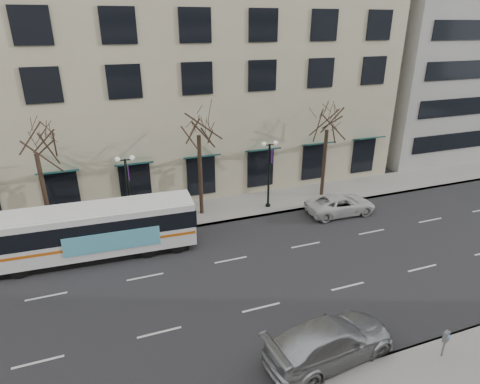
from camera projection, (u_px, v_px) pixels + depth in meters
name	position (u px, v px, depth m)	size (l,w,h in m)	color
ground	(245.00, 282.00, 21.70)	(160.00, 160.00, 0.00)	black
sidewalk_far	(264.00, 203.00, 31.05)	(80.00, 4.00, 0.15)	gray
building_hotel	(137.00, 35.00, 34.58)	(40.00, 20.00, 24.00)	tan
tree_far_left	(33.00, 138.00, 23.53)	(3.60, 3.60, 8.34)	black
tree_far_mid	(198.00, 121.00, 26.63)	(3.60, 3.60, 8.55)	black
tree_far_right	(328.00, 117.00, 30.01)	(3.60, 3.60, 8.06)	black
lamp_post_left	(128.00, 189.00, 26.06)	(1.22, 0.45, 5.21)	black
lamp_post_right	(269.00, 171.00, 29.25)	(1.22, 0.45, 5.21)	black
city_bus	(96.00, 230.00, 23.51)	(11.76, 3.06, 3.16)	white
silver_car	(330.00, 341.00, 16.49)	(2.35, 5.78, 1.68)	#A7AAAF
white_pickup	(341.00, 204.00, 29.25)	(2.36, 5.12, 1.42)	silver
pay_station	(446.00, 339.00, 16.30)	(0.31, 0.25, 1.25)	slate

